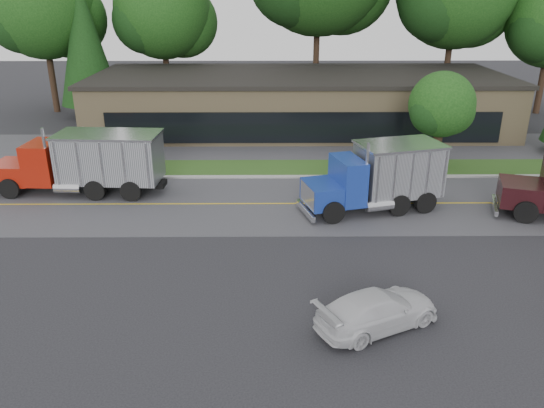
{
  "coord_description": "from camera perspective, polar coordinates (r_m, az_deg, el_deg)",
  "views": [
    {
      "loc": [
        -0.52,
        -16.8,
        10.43
      ],
      "look_at": [
        -0.35,
        4.54,
        1.8
      ],
      "focal_mm": 35.0,
      "sensor_mm": 36.0,
      "label": 1
    }
  ],
  "objects": [
    {
      "name": "tree_far_b",
      "position": [
        51.8,
        -11.51,
        19.3
      ],
      "size": [
        9.16,
        8.62,
        13.07
      ],
      "color": "#382619",
      "rests_on": "ground"
    },
    {
      "name": "dump_truck_red",
      "position": [
        30.55,
        -19.26,
        4.38
      ],
      "size": [
        9.5,
        3.19,
        3.36
      ],
      "rotation": [
        0.0,
        0.0,
        3.08
      ],
      "color": "black",
      "rests_on": "ground"
    },
    {
      "name": "rally_car",
      "position": [
        18.17,
        11.29,
        -11.08
      ],
      "size": [
        4.7,
        3.58,
        1.27
      ],
      "primitive_type": "imported",
      "rotation": [
        0.0,
        0.0,
        2.04
      ],
      "color": "silver",
      "rests_on": "ground"
    },
    {
      "name": "tree_far_a",
      "position": [
        52.63,
        -23.29,
        18.57
      ],
      "size": [
        9.65,
        9.08,
        13.77
      ],
      "color": "#382619",
      "rests_on": "ground"
    },
    {
      "name": "ground",
      "position": [
        19.78,
        1.13,
        -9.8
      ],
      "size": [
        140.0,
        140.0,
        0.0
      ],
      "primitive_type": "plane",
      "color": "#303034",
      "rests_on": "ground"
    },
    {
      "name": "curb",
      "position": [
        31.77,
        0.5,
        2.85
      ],
      "size": [
        60.0,
        0.3,
        0.12
      ],
      "primitive_type": "cube",
      "color": "#9E9E99",
      "rests_on": "ground"
    },
    {
      "name": "strip_mall",
      "position": [
        43.7,
        2.9,
        10.87
      ],
      "size": [
        32.0,
        12.0,
        4.0
      ],
      "primitive_type": "cube",
      "color": "#9C865F",
      "rests_on": "ground"
    },
    {
      "name": "road",
      "position": [
        27.84,
        0.64,
        0.01
      ],
      "size": [
        60.0,
        8.0,
        0.02
      ],
      "primitive_type": "cube",
      "color": "#5A5A5F",
      "rests_on": "ground"
    },
    {
      "name": "grass_verge",
      "position": [
        33.47,
        0.45,
        3.86
      ],
      "size": [
        60.0,
        3.4,
        0.03
      ],
      "primitive_type": "cube",
      "color": "#28511C",
      "rests_on": "ground"
    },
    {
      "name": "dump_truck_blue",
      "position": [
        27.21,
        11.6,
        3.06
      ],
      "size": [
        7.33,
        4.25,
        3.36
      ],
      "rotation": [
        0.0,
        0.0,
        3.4
      ],
      "color": "black",
      "rests_on": "ground"
    },
    {
      "name": "tree_verge",
      "position": [
        34.21,
        17.84,
        9.84
      ],
      "size": [
        4.21,
        3.97,
        6.01
      ],
      "color": "#382619",
      "rests_on": "ground"
    },
    {
      "name": "center_line",
      "position": [
        27.84,
        0.64,
        0.01
      ],
      "size": [
        60.0,
        0.12,
        0.01
      ],
      "primitive_type": "cube",
      "color": "gold",
      "rests_on": "ground"
    },
    {
      "name": "far_parking",
      "position": [
        38.26,
        0.34,
        6.2
      ],
      "size": [
        60.0,
        7.0,
        0.02
      ],
      "primitive_type": "cube",
      "color": "#5A5A5F",
      "rests_on": "ground"
    },
    {
      "name": "evergreen_left",
      "position": [
        49.46,
        -19.49,
        16.12
      ],
      "size": [
        5.1,
        5.1,
        11.58
      ],
      "color": "#382619",
      "rests_on": "ground"
    }
  ]
}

